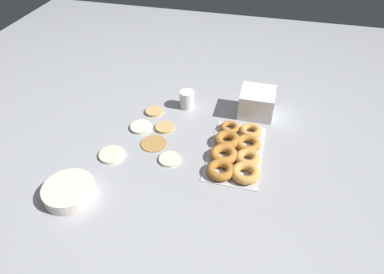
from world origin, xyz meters
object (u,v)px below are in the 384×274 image
Objects in this scene: pancake_1 at (154,143)px; batter_bowl at (69,191)px; donut_tray at (236,152)px; pancake_0 at (112,155)px; pancake_4 at (169,159)px; paper_cup at (187,99)px; container_stack at (257,103)px; pancake_2 at (165,127)px; pancake_3 at (141,127)px; pancake_5 at (154,111)px.

batter_bowl is (-0.34, 0.20, 0.02)m from pancake_1.
pancake_0 is at bearing 104.42° from donut_tray.
pancake_1 is at bearing 49.61° from pancake_4.
pancake_0 is 0.46m from paper_cup.
donut_tray is 2.46× the size of container_stack.
pancake_2 is at bearing 22.24° from pancake_4.
pancake_4 is 0.57× the size of container_stack.
paper_cup is at bearing -27.10° from pancake_0.
pancake_3 is 1.11× the size of pancake_4.
pancake_2 is 0.45× the size of batter_bowl.
paper_cup reaches higher than pancake_5.
container_stack is at bearing -60.75° from pancake_2.
pancake_3 is 0.52× the size of batter_bowl.
container_stack is (0.24, -0.49, 0.05)m from pancake_3.
pancake_5 is 0.17m from paper_cup.
pancake_0 and pancake_5 have the same top height.
pancake_1 and pancake_4 have the same top height.
container_stack is (0.40, -0.30, 0.05)m from pancake_4.
pancake_1 is at bearing -161.62° from pancake_5.
donut_tray is 0.40m from paper_cup.
container_stack is (0.67, -0.60, 0.04)m from batter_bowl.
batter_bowl is at bearing 166.93° from pancake_5.
donut_tray is (0.09, -0.26, 0.01)m from pancake_4.
pancake_2 is at bearing 119.25° from container_stack.
pancake_4 is at bearing 110.12° from donut_tray.
pancake_4 is (-0.17, -0.18, -0.00)m from pancake_3.
pancake_0 is 0.27m from pancake_2.
paper_cup is (0.09, -0.14, 0.04)m from pancake_5.
pancake_2 is 0.21m from pancake_4.
pancake_4 is 0.38m from paper_cup.
pancake_2 is at bearing -35.01° from pancake_0.
donut_tray is (-0.10, -0.33, 0.01)m from pancake_2.
pancake_0 is 0.21m from pancake_3.
pancake_3 is (0.20, -0.05, 0.00)m from pancake_0.
pancake_3 is at bearing 171.85° from pancake_5.
pancake_4 is at bearing -130.39° from pancake_1.
donut_tray is at bearing -56.95° from batter_bowl.
batter_bowl is (-0.23, 0.06, 0.02)m from pancake_0.
pancake_5 is at bearing 39.60° from pancake_2.
batter_bowl is at bearing 138.20° from container_stack.
pancake_5 is at bearing 29.06° from pancake_4.
pancake_1 is 1.14× the size of pancake_3.
container_stack is (0.33, -0.40, 0.05)m from pancake_1.
pancake_0 is at bearing 152.90° from paper_cup.
donut_tray is at bearing -69.88° from pancake_4.
pancake_5 is 0.57m from batter_bowl.
pancake_5 is 0.53× the size of container_stack.
paper_cup reaches higher than pancake_2.
pancake_2 and pancake_5 have the same top height.
pancake_0 is 0.24m from batter_bowl.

